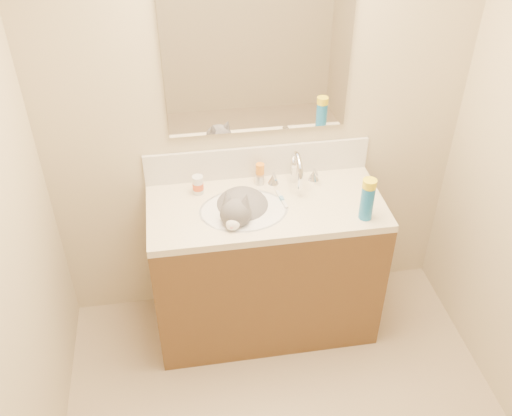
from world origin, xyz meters
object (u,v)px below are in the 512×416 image
object	(u,v)px
vanity_cabinet	(265,269)
spray_can	(367,203)
basin	(244,221)
silver_jar	(260,179)
amber_bottle	(260,173)
faucet	(296,172)
cat	(242,212)
pill_bottle	(198,185)

from	to	relation	value
vanity_cabinet	spray_can	world-z (taller)	spray_can
basin	silver_jar	size ratio (longest dim) A/B	8.19
vanity_cabinet	amber_bottle	world-z (taller)	amber_bottle
basin	faucet	world-z (taller)	faucet
vanity_cabinet	spray_can	size ratio (longest dim) A/B	6.71
silver_jar	cat	bearing A→B (deg)	-123.11
faucet	spray_can	xyz separation A→B (m)	(0.28, -0.32, 0.00)
cat	pill_bottle	bearing A→B (deg)	162.24
amber_bottle	spray_can	bearing A→B (deg)	-40.17
basin	amber_bottle	world-z (taller)	amber_bottle
amber_bottle	vanity_cabinet	bearing A→B (deg)	-90.61
basin	cat	world-z (taller)	cat
faucet	spray_can	distance (m)	0.43
cat	pill_bottle	world-z (taller)	cat
cat	silver_jar	xyz separation A→B (m)	(0.12, 0.19, 0.06)
faucet	pill_bottle	distance (m)	0.51
faucet	pill_bottle	size ratio (longest dim) A/B	2.74
cat	pill_bottle	distance (m)	0.27
vanity_cabinet	amber_bottle	distance (m)	0.54
cat	amber_bottle	size ratio (longest dim) A/B	3.94
basin	amber_bottle	distance (m)	0.29
silver_jar	amber_bottle	distance (m)	0.03
basin	silver_jar	xyz separation A→B (m)	(0.12, 0.21, 0.10)
spray_can	cat	bearing A→B (deg)	163.14
pill_bottle	spray_can	size ratio (longest dim) A/B	0.57
silver_jar	amber_bottle	xyz separation A→B (m)	(0.00, 0.02, 0.03)
basin	amber_bottle	bearing A→B (deg)	62.19
silver_jar	amber_bottle	size ratio (longest dim) A/B	0.49
cat	basin	bearing A→B (deg)	-53.60
amber_bottle	cat	bearing A→B (deg)	-121.79
faucet	amber_bottle	world-z (taller)	faucet
vanity_cabinet	amber_bottle	bearing A→B (deg)	89.39
cat	amber_bottle	world-z (taller)	cat
faucet	basin	bearing A→B (deg)	-150.88
pill_bottle	spray_can	bearing A→B (deg)	-23.10
pill_bottle	silver_jar	world-z (taller)	pill_bottle
vanity_cabinet	amber_bottle	xyz separation A→B (m)	(0.00, 0.20, 0.51)
faucet	pill_bottle	xyz separation A→B (m)	(-0.51, 0.02, -0.03)
basin	pill_bottle	world-z (taller)	pill_bottle
faucet	amber_bottle	size ratio (longest dim) A/B	2.51
basin	pill_bottle	bearing A→B (deg)	138.99
vanity_cabinet	faucet	size ratio (longest dim) A/B	4.29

